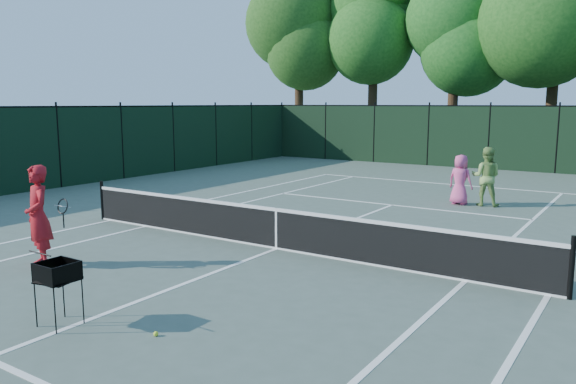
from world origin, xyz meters
The scene contains 18 objects.
ground centered at (0.00, 0.00, 0.00)m, with size 90.00×90.00×0.00m, color #49594E.
sideline_doubles_left centered at (-5.49, 0.00, 0.00)m, with size 0.10×23.77×0.01m, color white.
sideline_doubles_right centered at (5.49, 0.00, 0.00)m, with size 0.10×23.77×0.01m, color white.
sideline_singles_left centered at (-4.12, 0.00, 0.00)m, with size 0.10×23.77×0.01m, color white.
sideline_singles_right centered at (4.12, 0.00, 0.00)m, with size 0.10×23.77×0.01m, color white.
baseline_far centered at (0.00, 11.88, 0.00)m, with size 10.97×0.10×0.01m, color white.
service_line_far centered at (0.00, 6.40, 0.00)m, with size 8.23×0.10×0.01m, color white.
center_service_line centered at (0.00, 0.00, 0.00)m, with size 0.10×12.80×0.01m, color white.
tennis_net centered at (0.00, 0.00, 0.48)m, with size 11.69×0.09×1.06m.
fence_far centered at (0.00, 18.00, 1.50)m, with size 24.00×0.05×3.00m, color black.
tree_0 centered at (-13.00, 21.50, 8.16)m, with size 6.40×6.40×13.14m.
tree_1 centered at (-8.00, 22.00, 8.69)m, with size 6.80×6.80×13.98m.
tree_2 centered at (-3.00, 21.80, 7.73)m, with size 6.00×6.00×12.40m.
coach centered at (-3.12, -3.61, 0.99)m, with size 1.12×0.69×1.99m.
player_pink centered at (1.72, 7.67, 0.79)m, with size 0.85×0.63×1.57m.
player_green centered at (2.44, 7.89, 0.91)m, with size 0.97×0.81×1.83m.
ball_hopper centered at (-0.18, -5.23, 0.79)m, with size 0.59×0.59×0.94m.
loose_ball_midcourt centered at (1.26, -4.75, 0.03)m, with size 0.07×0.07×0.07m, color #D6EE30.
Camera 1 is at (6.78, -9.84, 3.16)m, focal length 35.00 mm.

